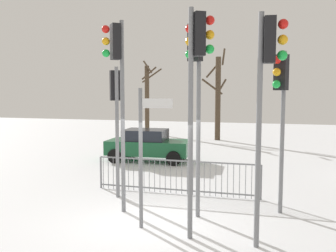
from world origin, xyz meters
The scene contains 12 objects.
ground_plane centered at (0.00, 0.00, 0.00)m, with size 60.00×60.00×0.00m, color white.
traffic_light_rear_right centered at (3.05, 1.55, 3.11)m, with size 0.41×0.53×4.24m.
traffic_light_foreground_right centered at (1.01, 0.67, 3.62)m, with size 0.39×0.54×4.95m.
traffic_light_rear_left centered at (-1.05, 0.59, 3.67)m, with size 0.48×0.45×5.03m.
traffic_light_mid_left centered at (2.72, -0.68, 3.49)m, with size 0.57×0.34×4.77m.
traffic_light_mid_right centered at (-1.70, 2.00, 2.89)m, with size 0.44×0.50×3.94m.
traffic_light_foreground_left centered at (1.28, -0.55, 3.62)m, with size 0.52×0.41×4.95m.
direction_sign_post centered at (-0.03, -0.29, 1.84)m, with size 0.78×0.17×3.29m.
pedestrian_guard_railing centered at (0.00, 2.74, 0.55)m, with size 5.24×0.08×1.07m.
car_green_near centered at (-2.61, 7.72, 0.77)m, with size 3.88×2.08×1.47m.
bare_tree_left centered at (-0.52, 15.97, 2.90)m, with size 1.60×1.83×5.99m.
bare_tree_centre centered at (-6.32, 18.63, 2.80)m, with size 1.72×1.52×5.56m.
Camera 1 is at (2.76, -8.24, 3.21)m, focal length 39.13 mm.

